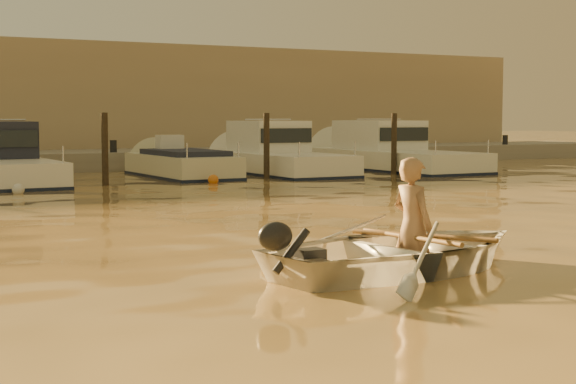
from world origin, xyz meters
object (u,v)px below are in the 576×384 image
moored_boat_4 (277,155)px  moored_boat_3 (182,170)px  waterfront_building (12,104)px  person (412,226)px  dinghy (406,249)px  moored_boat_2 (3,161)px  moored_boat_5 (392,152)px

moored_boat_4 → moored_boat_3: bearing=180.0°
moored_boat_4 → waterfront_building: bearing=120.0°
person → moored_boat_3: 17.61m
dinghy → moored_boat_2: moored_boat_2 is taller
moored_boat_3 → dinghy: bearing=-103.0°
person → moored_boat_4: size_ratio=0.23×
moored_boat_4 → moored_boat_5: bearing=0.0°
moored_boat_4 → moored_boat_5: 4.62m
person → moored_boat_5: bearing=-42.0°
moored_boat_2 → moored_boat_3: 5.44m
moored_boat_3 → moored_boat_5: moored_boat_5 is taller
person → moored_boat_4: moored_boat_4 is taller
moored_boat_2 → moored_boat_4: same height
person → moored_boat_2: size_ratio=0.23×
moored_boat_2 → waterfront_building: waterfront_building is taller
dinghy → person: size_ratio=2.22×
moored_boat_2 → person: bearing=-84.8°
moored_boat_3 → waterfront_building: bearing=104.9°
moored_boat_4 → moored_boat_5: (4.62, 0.00, 0.00)m
moored_boat_2 → waterfront_building: 11.42m
dinghy → moored_boat_4: size_ratio=0.50×
moored_boat_2 → moored_boat_5: (13.47, 0.00, 0.00)m
moored_boat_3 → moored_boat_5: 8.05m
moored_boat_2 → dinghy: bearing=-85.2°
moored_boat_3 → moored_boat_5: bearing=0.0°
person → waterfront_building: waterfront_building is taller
moored_boat_4 → dinghy: bearing=-113.3°
moored_boat_4 → moored_boat_2: bearing=180.0°
moored_boat_4 → person: bearing=-113.0°
moored_boat_2 → moored_boat_3: (5.43, 0.00, -0.40)m
person → moored_boat_5: size_ratio=0.19×
moored_boat_3 → moored_boat_2: bearing=180.0°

